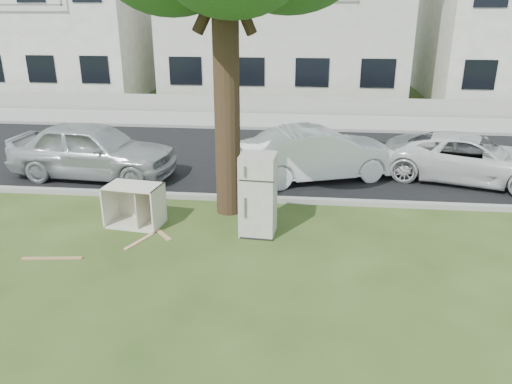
# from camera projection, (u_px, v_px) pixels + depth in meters

# --- Properties ---
(ground) EXTENTS (120.00, 120.00, 0.00)m
(ground) POSITION_uv_depth(u_px,v_px,m) (235.00, 249.00, 9.36)
(ground) COLOR #2D4217
(road) EXTENTS (120.00, 7.00, 0.01)m
(road) POSITION_uv_depth(u_px,v_px,m) (264.00, 157.00, 14.95)
(road) COLOR black
(road) RESTS_ON ground
(kerb_near) EXTENTS (120.00, 0.18, 0.12)m
(kerb_near) POSITION_uv_depth(u_px,v_px,m) (250.00, 201.00, 11.64)
(kerb_near) COLOR gray
(kerb_near) RESTS_ON ground
(kerb_far) EXTENTS (120.00, 0.18, 0.12)m
(kerb_far) POSITION_uv_depth(u_px,v_px,m) (273.00, 130.00, 18.26)
(kerb_far) COLOR gray
(kerb_far) RESTS_ON ground
(sidewalk) EXTENTS (120.00, 2.80, 0.01)m
(sidewalk) POSITION_uv_depth(u_px,v_px,m) (275.00, 121.00, 19.60)
(sidewalk) COLOR gray
(sidewalk) RESTS_ON ground
(low_wall) EXTENTS (120.00, 0.15, 0.70)m
(low_wall) POSITION_uv_depth(u_px,v_px,m) (278.00, 105.00, 20.97)
(low_wall) COLOR gray
(low_wall) RESTS_ON ground
(townhouse_left) EXTENTS (10.20, 8.16, 7.04)m
(townhouse_left) POSITION_uv_depth(u_px,v_px,m) (52.00, 21.00, 25.59)
(townhouse_left) COLOR white
(townhouse_left) RESTS_ON ground
(townhouse_center) EXTENTS (11.22, 8.16, 7.44)m
(townhouse_center) POSITION_uv_depth(u_px,v_px,m) (286.00, 17.00, 24.35)
(townhouse_center) COLOR beige
(townhouse_center) RESTS_ON ground
(fridge) EXTENTS (0.72, 0.67, 1.64)m
(fridge) POSITION_uv_depth(u_px,v_px,m) (258.00, 195.00, 9.72)
(fridge) COLOR silver
(fridge) RESTS_ON ground
(cabinet) EXTENTS (1.20, 0.84, 0.87)m
(cabinet) POSITION_uv_depth(u_px,v_px,m) (134.00, 205.00, 10.25)
(cabinet) COLOR silver
(cabinet) RESTS_ON ground
(plank_a) EXTENTS (1.09, 0.23, 0.02)m
(plank_a) POSITION_uv_depth(u_px,v_px,m) (52.00, 258.00, 8.99)
(plank_a) COLOR #9E734C
(plank_a) RESTS_ON ground
(plank_b) EXTENTS (0.69, 0.77, 0.02)m
(plank_b) POSITION_uv_depth(u_px,v_px,m) (160.00, 232.00, 10.03)
(plank_b) COLOR tan
(plank_b) RESTS_ON ground
(plank_c) EXTENTS (0.38, 0.72, 0.02)m
(plank_c) POSITION_uv_depth(u_px,v_px,m) (139.00, 242.00, 9.62)
(plank_c) COLOR tan
(plank_c) RESTS_ON ground
(car_center) EXTENTS (4.36, 2.73, 1.36)m
(car_center) POSITION_uv_depth(u_px,v_px,m) (319.00, 154.00, 12.93)
(car_center) COLOR white
(car_center) RESTS_ON ground
(car_right) EXTENTS (4.68, 3.14, 1.19)m
(car_right) POSITION_uv_depth(u_px,v_px,m) (470.00, 158.00, 12.82)
(car_right) COLOR silver
(car_right) RESTS_ON ground
(car_left) EXTENTS (4.45, 2.07, 1.48)m
(car_left) POSITION_uv_depth(u_px,v_px,m) (93.00, 150.00, 13.05)
(car_left) COLOR #A3A6AA
(car_left) RESTS_ON ground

